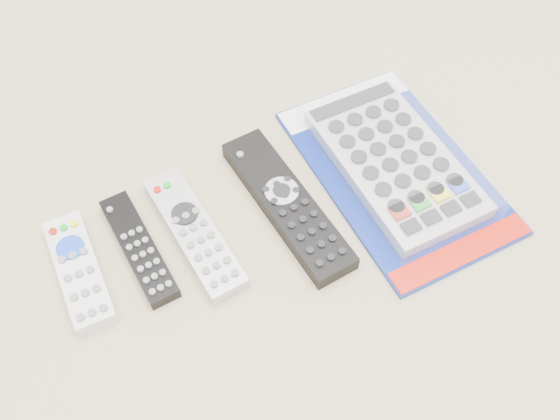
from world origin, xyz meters
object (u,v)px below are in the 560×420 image
remote_large_black (287,204)px  jumbo_remote_packaged (396,161)px  remote_small_grey (79,271)px  remote_silver_dvd (195,233)px  remote_slim_black (139,248)px

remote_large_black → jumbo_remote_packaged: (0.15, -0.02, 0.01)m
remote_small_grey → remote_silver_dvd: size_ratio=0.82×
remote_silver_dvd → jumbo_remote_packaged: bearing=-8.4°
remote_silver_dvd → remote_large_black: remote_large_black is taller
remote_small_grey → remote_large_black: size_ratio=0.67×
remote_slim_black → jumbo_remote_packaged: 0.33m
remote_small_grey → remote_slim_black: size_ratio=0.97×
remote_large_black → remote_silver_dvd: bearing=168.9°
remote_silver_dvd → remote_large_black: size_ratio=0.82×
remote_slim_black → remote_silver_dvd: (0.06, -0.01, 0.00)m
remote_large_black → remote_small_grey: bearing=170.2°
remote_small_grey → remote_slim_black: bearing=0.9°
remote_small_grey → remote_large_black: (0.25, -0.04, 0.00)m
remote_small_grey → remote_large_black: remote_large_black is taller
remote_large_black → jumbo_remote_packaged: 0.15m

